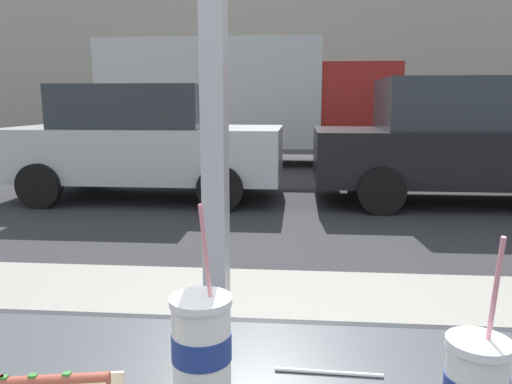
{
  "coord_description": "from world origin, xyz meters",
  "views": [
    {
      "loc": [
        0.18,
        -1.0,
        1.49
      ],
      "look_at": [
        -0.07,
        1.95,
        0.96
      ],
      "focal_mm": 35.16,
      "sensor_mm": 36.0,
      "label": 1
    }
  ],
  "objects_px": {
    "parked_car_silver": "(144,141)",
    "parked_car_black": "(467,141)",
    "soda_cup_left": "(202,345)",
    "box_truck": "(244,98)"
  },
  "relations": [
    {
      "from": "parked_car_silver",
      "to": "parked_car_black",
      "type": "height_order",
      "value": "parked_car_black"
    },
    {
      "from": "soda_cup_left",
      "to": "parked_car_black",
      "type": "height_order",
      "value": "parked_car_black"
    },
    {
      "from": "parked_car_silver",
      "to": "soda_cup_left",
      "type": "bearing_deg",
      "value": -71.9
    },
    {
      "from": "parked_car_silver",
      "to": "parked_car_black",
      "type": "distance_m",
      "value": 4.87
    },
    {
      "from": "soda_cup_left",
      "to": "parked_car_silver",
      "type": "distance_m",
      "value": 7.25
    },
    {
      "from": "parked_car_black",
      "to": "box_truck",
      "type": "distance_m",
      "value": 6.02
    },
    {
      "from": "soda_cup_left",
      "to": "parked_car_black",
      "type": "distance_m",
      "value": 7.37
    },
    {
      "from": "parked_car_silver",
      "to": "box_truck",
      "type": "height_order",
      "value": "box_truck"
    },
    {
      "from": "parked_car_silver",
      "to": "box_truck",
      "type": "relative_size",
      "value": 0.61
    },
    {
      "from": "parked_car_black",
      "to": "soda_cup_left",
      "type": "bearing_deg",
      "value": -110.83
    }
  ]
}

